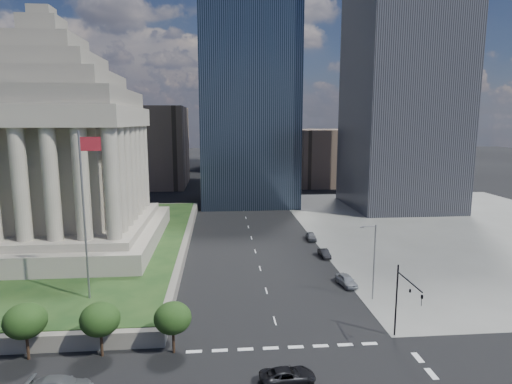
{
  "coord_description": "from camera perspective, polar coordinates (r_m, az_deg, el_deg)",
  "views": [
    {
      "loc": [
        -6.19,
        -26.25,
        22.93
      ],
      "look_at": [
        -1.95,
        22.9,
        14.77
      ],
      "focal_mm": 30.0,
      "sensor_mm": 36.0,
      "label": 1
    }
  ],
  "objects": [
    {
      "name": "plaza_terrace",
      "position": [
        88.34,
        -31.01,
        -6.42
      ],
      "size": [
        66.0,
        70.0,
        1.8
      ],
      "primitive_type": "cube",
      "color": "#666057",
      "rests_on": "ground"
    },
    {
      "name": "war_memorial",
      "position": [
        79.3,
        -25.69,
        7.37
      ],
      "size": [
        34.0,
        34.0,
        39.0
      ],
      "primitive_type": null,
      "color": "gray",
      "rests_on": "plaza_lawn"
    },
    {
      "name": "traffic_signal_ne",
      "position": [
        47.51,
        19.15,
        -12.99
      ],
      "size": [
        0.3,
        5.74,
        8.0
      ],
      "color": "black",
      "rests_on": "ground"
    },
    {
      "name": "parked_sedan_far",
      "position": [
        84.58,
        7.36,
        -5.89
      ],
      "size": [
        1.98,
        4.43,
        1.48
      ],
      "primitive_type": "imported",
      "rotation": [
        0.0,
        0.0,
        -0.05
      ],
      "color": "#57595F",
      "rests_on": "ground"
    },
    {
      "name": "parked_sedan_near",
      "position": [
        62.9,
        11.98,
        -11.44
      ],
      "size": [
        4.77,
        2.51,
        1.55
      ],
      "primitive_type": "imported",
      "rotation": [
        0.0,
        0.0,
        0.15
      ],
      "color": "#94979C",
      "rests_on": "ground"
    },
    {
      "name": "building_filler_nw",
      "position": [
        158.3,
        -13.65,
        5.9
      ],
      "size": [
        24.0,
        30.0,
        28.0
      ],
      "primitive_type": "cube",
      "color": "brown",
      "rests_on": "ground"
    },
    {
      "name": "flagpole",
      "position": [
        53.53,
        -21.84,
        -1.85
      ],
      "size": [
        2.52,
        0.24,
        20.0
      ],
      "color": "slate",
      "rests_on": "plaza_lawn"
    },
    {
      "name": "highrise_ne",
      "position": [
        124.22,
        19.42,
        21.48
      ],
      "size": [
        26.0,
        28.0,
        100.0
      ],
      "primitive_type": "cube",
      "color": "black",
      "rests_on": "ground"
    },
    {
      "name": "sidewalk_ne",
      "position": [
        103.38,
        25.62,
        -4.35
      ],
      "size": [
        68.0,
        90.0,
        0.03
      ],
      "primitive_type": "cube",
      "color": "slate",
      "rests_on": "ground"
    },
    {
      "name": "street_lamp_north",
      "position": [
        57.49,
        15.33,
        -8.43
      ],
      "size": [
        2.13,
        0.22,
        10.0
      ],
      "color": "slate",
      "rests_on": "ground"
    },
    {
      "name": "pickup_truck",
      "position": [
        41.23,
        4.24,
        -23.27
      ],
      "size": [
        5.21,
        2.8,
        1.39
      ],
      "primitive_type": "imported",
      "rotation": [
        0.0,
        0.0,
        1.67
      ],
      "color": "black",
      "rests_on": "ground"
    },
    {
      "name": "building_filler_ne",
      "position": [
        161.36,
        8.8,
        4.69
      ],
      "size": [
        20.0,
        30.0,
        20.0
      ],
      "primitive_type": "cube",
      "color": "brown",
      "rests_on": "ground"
    },
    {
      "name": "ground",
      "position": [
        128.46,
        -2.09,
        -0.89
      ],
      "size": [
        500.0,
        500.0,
        0.0
      ],
      "primitive_type": "plane",
      "color": "black",
      "rests_on": "ground"
    },
    {
      "name": "midrise_glass",
      "position": [
        121.73,
        -1.09,
        12.73
      ],
      "size": [
        26.0,
        26.0,
        60.0
      ],
      "primitive_type": "cube",
      "color": "black",
      "rests_on": "ground"
    },
    {
      "name": "parked_sedan_mid",
      "position": [
        74.64,
        9.1,
        -8.09
      ],
      "size": [
        4.05,
        1.56,
        1.32
      ],
      "primitive_type": "imported",
      "rotation": [
        0.0,
        0.0,
        0.04
      ],
      "color": "black",
      "rests_on": "ground"
    }
  ]
}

